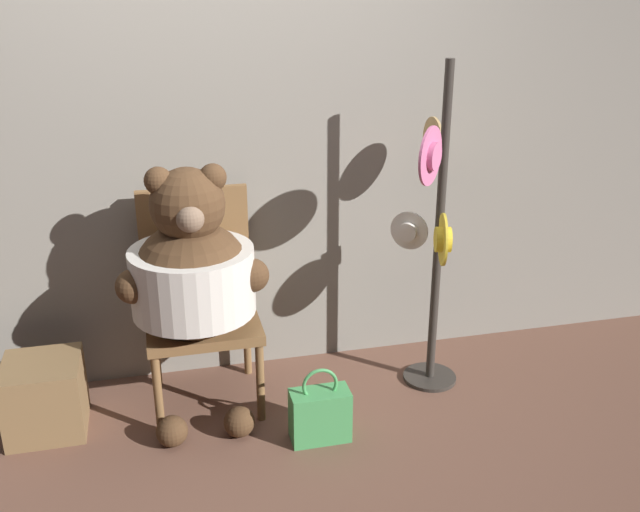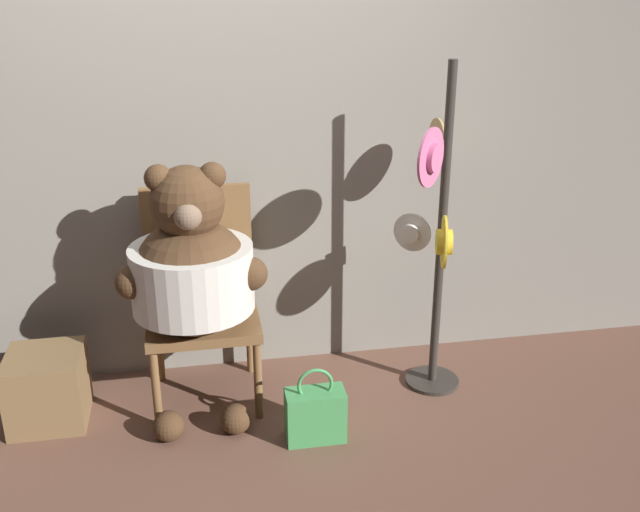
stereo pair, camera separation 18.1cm
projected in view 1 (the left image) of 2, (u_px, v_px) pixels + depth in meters
The scene contains 7 objects.
ground_plane at pixel (243, 423), 3.43m from camera, with size 14.00×14.00×0.00m, color brown.
wall_back at pixel (218, 167), 3.57m from camera, with size 8.00×0.10×2.22m.
chair at pixel (200, 295), 3.49m from camera, with size 0.54×0.50×1.05m.
teddy_bear at pixel (193, 273), 3.25m from camera, with size 0.69×0.61×1.24m.
hat_display_rack at pixel (433, 232), 3.47m from camera, with size 0.36×0.51×1.66m.
handbag_on_ground at pixel (320, 414), 3.26m from camera, with size 0.27×0.14×0.37m.
wooden_crate at pixel (45, 396), 3.32m from camera, with size 0.35×0.35×0.35m.
Camera 1 is at (-0.32, -2.90, 2.01)m, focal length 40.00 mm.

